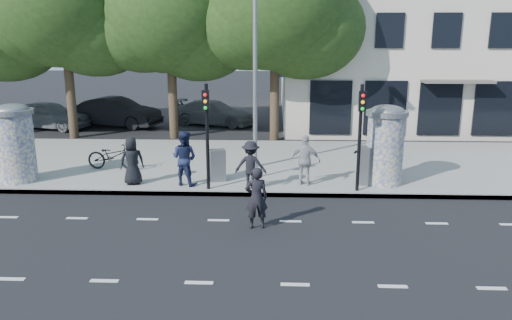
{
  "coord_description": "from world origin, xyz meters",
  "views": [
    {
      "loc": [
        1.57,
        -11.58,
        5.03
      ],
      "look_at": [
        0.96,
        3.5,
        1.22
      ],
      "focal_mm": 35.0,
      "sensor_mm": 36.0,
      "label": 1
    }
  ],
  "objects_px": {
    "ped_c": "(184,158)",
    "car_mid": "(116,112)",
    "ped_f": "(378,155)",
    "ped_a": "(132,161)",
    "man_road": "(256,198)",
    "cabinet_left": "(218,165)",
    "car_right": "(214,113)",
    "traffic_pole_near": "(207,126)",
    "ped_d": "(251,165)",
    "street_lamp": "(255,41)",
    "ped_e": "(305,160)",
    "car_left": "(49,115)",
    "bicycle": "(113,156)",
    "cabinet_right": "(367,166)",
    "traffic_pole_far": "(360,127)",
    "ad_column_left": "(15,141)",
    "ad_column_right": "(385,143)"
  },
  "relations": [
    {
      "from": "ped_f",
      "to": "car_right",
      "type": "bearing_deg",
      "value": -71.36
    },
    {
      "from": "bicycle",
      "to": "ped_f",
      "type": "bearing_deg",
      "value": -90.61
    },
    {
      "from": "bicycle",
      "to": "car_left",
      "type": "relative_size",
      "value": 0.44
    },
    {
      "from": "ped_d",
      "to": "man_road",
      "type": "xyz_separation_m",
      "value": [
        0.3,
        -2.99,
        -0.1
      ]
    },
    {
      "from": "ped_d",
      "to": "ped_f",
      "type": "relative_size",
      "value": 0.88
    },
    {
      "from": "ped_d",
      "to": "cabinet_right",
      "type": "relative_size",
      "value": 1.23
    },
    {
      "from": "ad_column_right",
      "to": "car_right",
      "type": "relative_size",
      "value": 0.56
    },
    {
      "from": "ped_a",
      "to": "ped_c",
      "type": "bearing_deg",
      "value": 158.16
    },
    {
      "from": "car_left",
      "to": "ped_f",
      "type": "bearing_deg",
      "value": -106.99
    },
    {
      "from": "ped_c",
      "to": "ped_f",
      "type": "bearing_deg",
      "value": -151.95
    },
    {
      "from": "ped_c",
      "to": "ad_column_left",
      "type": "bearing_deg",
      "value": 18.6
    },
    {
      "from": "traffic_pole_far",
      "to": "ad_column_right",
      "type": "bearing_deg",
      "value": 42.21
    },
    {
      "from": "car_mid",
      "to": "man_road",
      "type": "bearing_deg",
      "value": -135.98
    },
    {
      "from": "street_lamp",
      "to": "ped_e",
      "type": "height_order",
      "value": "street_lamp"
    },
    {
      "from": "ped_e",
      "to": "car_mid",
      "type": "distance_m",
      "value": 14.89
    },
    {
      "from": "traffic_pole_far",
      "to": "car_right",
      "type": "xyz_separation_m",
      "value": [
        -6.18,
        12.71,
        -1.54
      ]
    },
    {
      "from": "ped_d",
      "to": "cabinet_left",
      "type": "distance_m",
      "value": 1.48
    },
    {
      "from": "car_left",
      "to": "car_right",
      "type": "bearing_deg",
      "value": -65.06
    },
    {
      "from": "ped_d",
      "to": "car_mid",
      "type": "distance_m",
      "value": 14.21
    },
    {
      "from": "cabinet_right",
      "to": "traffic_pole_near",
      "type": "bearing_deg",
      "value": -163.92
    },
    {
      "from": "street_lamp",
      "to": "ped_d",
      "type": "distance_m",
      "value": 4.72
    },
    {
      "from": "ped_c",
      "to": "car_mid",
      "type": "distance_m",
      "value": 12.74
    },
    {
      "from": "man_road",
      "to": "cabinet_left",
      "type": "height_order",
      "value": "man_road"
    },
    {
      "from": "ad_column_left",
      "to": "man_road",
      "type": "relative_size",
      "value": 1.58
    },
    {
      "from": "cabinet_right",
      "to": "car_mid",
      "type": "distance_m",
      "value": 16.24
    },
    {
      "from": "cabinet_left",
      "to": "car_mid",
      "type": "bearing_deg",
      "value": 106.74
    },
    {
      "from": "street_lamp",
      "to": "bicycle",
      "type": "relative_size",
      "value": 4.11
    },
    {
      "from": "ad_column_left",
      "to": "ped_c",
      "type": "height_order",
      "value": "ad_column_left"
    },
    {
      "from": "ped_e",
      "to": "cabinet_left",
      "type": "relative_size",
      "value": 1.55
    },
    {
      "from": "traffic_pole_far",
      "to": "ped_c",
      "type": "distance_m",
      "value": 5.78
    },
    {
      "from": "traffic_pole_near",
      "to": "car_mid",
      "type": "distance_m",
      "value": 13.64
    },
    {
      "from": "cabinet_left",
      "to": "car_right",
      "type": "relative_size",
      "value": 0.23
    },
    {
      "from": "ad_column_right",
      "to": "man_road",
      "type": "relative_size",
      "value": 1.58
    },
    {
      "from": "ped_e",
      "to": "car_left",
      "type": "xyz_separation_m",
      "value": [
        -13.35,
        10.49,
        -0.24
      ]
    },
    {
      "from": "ped_a",
      "to": "ped_d",
      "type": "xyz_separation_m",
      "value": [
        3.96,
        -0.36,
        -0.01
      ]
    },
    {
      "from": "ped_c",
      "to": "car_left",
      "type": "height_order",
      "value": "ped_c"
    },
    {
      "from": "ped_a",
      "to": "man_road",
      "type": "height_order",
      "value": "ped_a"
    },
    {
      "from": "ped_d",
      "to": "car_mid",
      "type": "bearing_deg",
      "value": -50.56
    },
    {
      "from": "ped_d",
      "to": "man_road",
      "type": "height_order",
      "value": "ped_d"
    },
    {
      "from": "ped_e",
      "to": "car_mid",
      "type": "bearing_deg",
      "value": -34.55
    },
    {
      "from": "bicycle",
      "to": "cabinet_left",
      "type": "distance_m",
      "value": 4.26
    },
    {
      "from": "street_lamp",
      "to": "ped_c",
      "type": "bearing_deg",
      "value": -133.5
    },
    {
      "from": "man_road",
      "to": "bicycle",
      "type": "distance_m",
      "value": 7.58
    },
    {
      "from": "ad_column_left",
      "to": "bicycle",
      "type": "bearing_deg",
      "value": 30.2
    },
    {
      "from": "traffic_pole_near",
      "to": "ped_c",
      "type": "xyz_separation_m",
      "value": [
        -0.84,
        0.48,
        -1.17
      ]
    },
    {
      "from": "ped_a",
      "to": "car_left",
      "type": "height_order",
      "value": "ped_a"
    },
    {
      "from": "cabinet_left",
      "to": "car_right",
      "type": "height_order",
      "value": "car_right"
    },
    {
      "from": "ad_column_left",
      "to": "street_lamp",
      "type": "xyz_separation_m",
      "value": [
        8.0,
        2.13,
        3.26
      ]
    },
    {
      "from": "traffic_pole_far",
      "to": "man_road",
      "type": "relative_size",
      "value": 2.03
    },
    {
      "from": "ped_d",
      "to": "car_right",
      "type": "distance_m",
      "value": 12.9
    }
  ]
}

